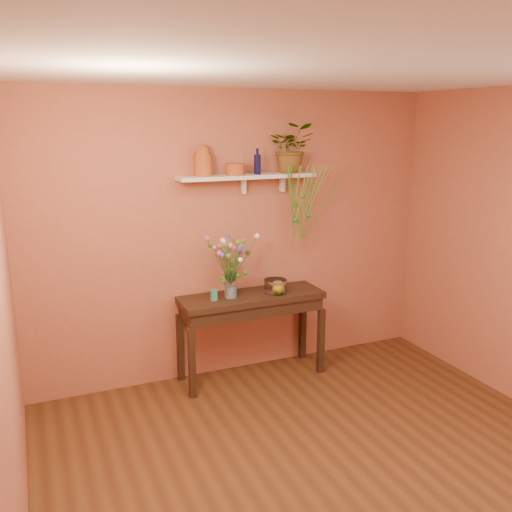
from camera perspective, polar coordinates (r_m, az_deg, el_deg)
room at (r=3.49m, az=10.06°, el=-3.95°), size 4.04×4.04×2.70m
sideboard at (r=5.19m, az=-0.46°, el=-5.27°), size 1.36×0.44×0.83m
wall_shelf at (r=5.05m, az=-0.83°, el=8.23°), size 1.30×0.24×0.19m
terracotta_jug at (r=4.89m, az=-5.52°, el=9.78°), size 0.17×0.17×0.27m
terracotta_pot at (r=4.96m, az=-2.17°, el=8.99°), size 0.22×0.22×0.10m
blue_bottle at (r=5.04m, az=0.14°, el=9.56°), size 0.08×0.08×0.23m
spider_plant at (r=5.24m, az=3.76°, el=11.15°), size 0.52×0.50×0.46m
plant_fronds at (r=5.17m, az=4.89°, el=5.55°), size 0.63×0.26×0.75m
glass_vase at (r=5.04m, az=-2.64°, el=-3.24°), size 0.11×0.11×0.24m
bouquet at (r=4.95m, az=-2.51°, el=0.26°), size 0.54×0.40×0.47m
glass_bowl at (r=5.19m, az=2.03°, el=-3.20°), size 0.22×0.22×0.13m
lemon at (r=5.18m, az=2.26°, el=-3.36°), size 0.09×0.09×0.09m
carton at (r=4.98m, az=-4.41°, el=-4.05°), size 0.06×0.04×0.11m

